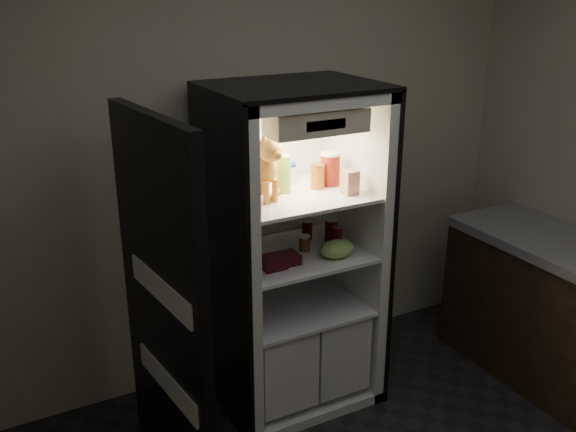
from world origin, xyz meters
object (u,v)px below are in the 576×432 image
at_px(refrigerator, 290,272).
at_px(soda_can_a, 307,230).
at_px(pepper_jar, 330,169).
at_px(berry_box_left, 272,262).
at_px(mayo_tub, 289,173).
at_px(cream_carton, 350,182).
at_px(tabby_cat, 258,173).
at_px(soda_can_c, 337,236).
at_px(grape_bag, 337,249).
at_px(salsa_jar, 318,176).
at_px(berry_box_right, 288,258).
at_px(soda_can_b, 331,230).
at_px(parmesan_shaker, 284,174).
at_px(condiment_jar, 304,243).

bearing_deg(refrigerator, soda_can_a, 27.05).
bearing_deg(pepper_jar, refrigerator, 174.44).
distance_m(refrigerator, berry_box_left, 0.33).
xyz_separation_m(mayo_tub, cream_carton, (0.20, -0.32, 0.01)).
xyz_separation_m(refrigerator, tabby_cat, (-0.22, -0.05, 0.64)).
height_order(cream_carton, soda_can_c, cream_carton).
bearing_deg(grape_bag, refrigerator, 125.86).
distance_m(salsa_jar, cream_carton, 0.20).
xyz_separation_m(salsa_jar, grape_bag, (0.02, -0.18, -0.37)).
bearing_deg(soda_can_c, berry_box_left, -167.11).
xyz_separation_m(refrigerator, berry_box_right, (-0.11, -0.17, 0.18)).
relative_size(soda_can_b, berry_box_left, 1.09).
height_order(cream_carton, soda_can_a, cream_carton).
xyz_separation_m(soda_can_c, grape_bag, (-0.09, -0.15, -0.01)).
relative_size(soda_can_a, soda_can_b, 0.84).
relative_size(parmesan_shaker, pepper_jar, 1.09).
relative_size(grape_bag, berry_box_right, 1.73).
xyz_separation_m(salsa_jar, soda_can_c, (0.12, -0.03, -0.36)).
height_order(cream_carton, soda_can_b, cream_carton).
xyz_separation_m(condiment_jar, berry_box_left, (-0.27, -0.12, -0.01)).
distance_m(parmesan_shaker, pepper_jar, 0.29).
bearing_deg(cream_carton, berry_box_left, 176.48).
distance_m(salsa_jar, grape_bag, 0.41).
relative_size(pepper_jar, soda_can_a, 1.65).
xyz_separation_m(parmesan_shaker, cream_carton, (0.30, -0.19, -0.04)).
bearing_deg(parmesan_shaker, pepper_jar, -0.45).
bearing_deg(parmesan_shaker, condiment_jar, -21.19).
distance_m(tabby_cat, grape_bag, 0.61).
height_order(mayo_tub, berry_box_right, mayo_tub).
relative_size(soda_can_b, condiment_jar, 1.53).
bearing_deg(salsa_jar, condiment_jar, -169.95).
xyz_separation_m(pepper_jar, berry_box_left, (-0.45, -0.16, -0.41)).
bearing_deg(salsa_jar, grape_bag, -83.42).
bearing_deg(cream_carton, berry_box_right, 173.64).
height_order(tabby_cat, salsa_jar, tabby_cat).
bearing_deg(salsa_jar, tabby_cat, 179.84).
bearing_deg(condiment_jar, grape_bag, -56.63).
xyz_separation_m(refrigerator, soda_can_c, (0.26, -0.08, 0.20)).
distance_m(pepper_jar, berry_box_left, 0.63).
height_order(parmesan_shaker, soda_can_a, parmesan_shaker).
xyz_separation_m(soda_can_b, soda_can_c, (0.00, -0.06, -0.01)).
height_order(tabby_cat, soda_can_c, tabby_cat).
xyz_separation_m(cream_carton, condiment_jar, (-0.19, 0.15, -0.37)).
bearing_deg(soda_can_c, soda_can_a, 123.79).
bearing_deg(salsa_jar, pepper_jar, 14.28).
bearing_deg(cream_carton, grape_bag, -168.79).
relative_size(parmesan_shaker, berry_box_right, 1.80).
bearing_deg(condiment_jar, soda_can_c, -4.12).
relative_size(salsa_jar, berry_box_right, 1.22).
bearing_deg(tabby_cat, berry_box_left, -100.13).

